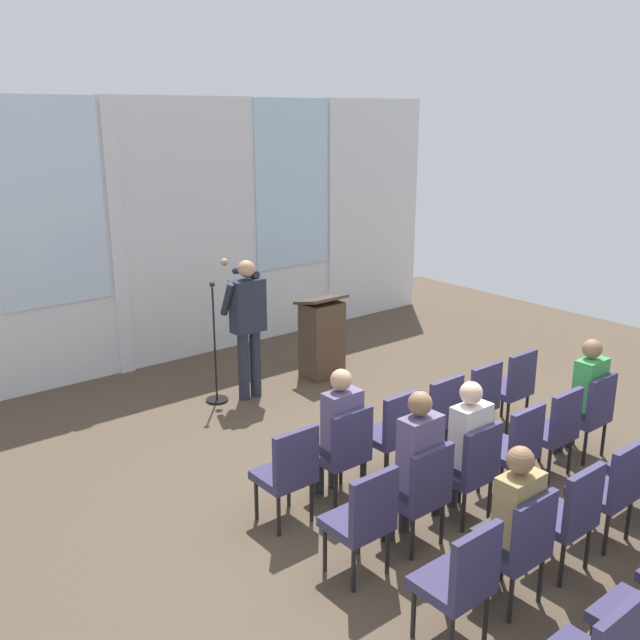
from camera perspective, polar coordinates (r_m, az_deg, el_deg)
ground_plane at (r=7.26m, az=10.26°, el=-13.01°), size 13.18×13.18×0.00m
rear_partition at (r=10.46m, az=-10.66°, el=7.19°), size 9.47×0.14×3.74m
speaker at (r=8.91m, az=-5.85°, el=0.09°), size 0.51×0.69×1.79m
mic_stand at (r=9.05m, az=-8.33°, el=-4.47°), size 0.28×0.28×1.55m
lectern at (r=9.73m, az=0.15°, el=-1.43°), size 0.60×0.48×1.16m
chair_r0_c0 at (r=6.33m, az=-2.53°, el=-11.88°), size 0.46×0.44×0.94m
chair_r0_c1 at (r=6.68m, az=1.93°, el=-10.25°), size 0.46×0.44×0.94m
audience_r0_c1 at (r=6.66m, az=1.48°, el=-8.56°), size 0.36×0.39×1.30m
chair_r0_c2 at (r=7.08m, az=5.88°, el=-8.74°), size 0.46×0.44×0.94m
chair_r0_c3 at (r=7.51m, az=9.37°, el=-7.36°), size 0.46×0.44×0.94m
chair_r0_c4 at (r=7.97m, az=12.45°, el=-6.11°), size 0.46×0.44×0.94m
chair_r0_c5 at (r=8.45m, az=15.17°, el=-4.99°), size 0.46×0.44×0.94m
chair_r1_c0 at (r=5.68m, az=3.51°, el=-15.44°), size 0.46×0.44×0.94m
chair_r1_c1 at (r=6.08m, az=8.07°, el=-13.31°), size 0.46×0.44×0.94m
audience_r1_c1 at (r=6.01m, az=7.61°, el=-11.13°), size 0.36×0.39×1.39m
chair_r1_c2 at (r=6.51m, az=11.99°, el=-11.39°), size 0.46×0.44×0.94m
audience_r1_c2 at (r=6.47m, az=11.53°, el=-9.62°), size 0.36×0.39×1.31m
chair_r1_c3 at (r=6.97m, az=15.36°, el=-9.67°), size 0.46×0.44×0.94m
chair_r1_c4 at (r=7.47m, az=18.27°, el=-8.15°), size 0.46×0.44×0.94m
chair_r1_c5 at (r=7.98m, az=20.79°, el=-6.80°), size 0.46×0.44×0.94m
audience_r1_c5 at (r=7.94m, az=20.42°, el=-5.38°), size 0.36×0.39×1.30m
chair_r2_c0 at (r=5.14m, az=11.24°, el=-19.59°), size 0.46×0.44×0.94m
chair_r2_c1 at (r=5.57m, az=15.65°, el=-16.79°), size 0.46×0.44×0.94m
audience_r2_c1 at (r=5.52m, az=15.06°, el=-14.93°), size 0.36×0.39×1.28m
chair_r2_c2 at (r=6.04m, az=19.30°, el=-14.33°), size 0.46×0.44×0.94m
chair_r2_c3 at (r=6.54m, az=22.34°, el=-12.20°), size 0.46×0.44×0.94m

